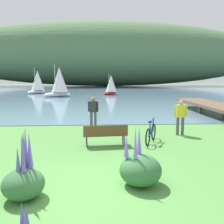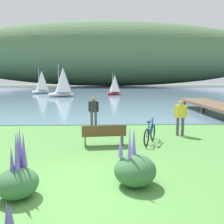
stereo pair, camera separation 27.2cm
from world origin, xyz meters
TOP-DOWN VIEW (x-y plane):
  - ground_plane at (0.00, 0.00)m, footprint 200.00×200.00m
  - bay_water at (0.00, 48.22)m, footprint 180.00×80.00m
  - distant_hillside at (2.66, 75.71)m, footprint 113.08×28.00m
  - park_bench_near_camera at (0.55, 3.94)m, footprint 1.84×0.64m
  - bicycle_leaning_near_bench at (2.51, 4.32)m, footprint 0.82×1.62m
  - person_at_shoreline at (-0.01, 7.63)m, footprint 0.58×0.33m
  - person_on_the_grass at (4.23, 5.62)m, footprint 0.61×0.25m
  - echium_bush_beside_closest at (-1.45, -0.25)m, footprint 0.97×0.97m
  - echium_bush_mid_cluster at (1.34, 0.28)m, footprint 1.09×1.09m
  - sailboat_nearest_to_shore at (-10.23, 36.81)m, footprint 3.23×3.60m
  - sailboat_mid_bay at (-5.33, 29.46)m, footprint 3.96×3.24m
  - sailboat_toward_hillside at (2.31, 32.97)m, footprint 2.79×2.71m
  - pier_dock at (9.00, 12.22)m, footprint 2.40×10.00m

SIDE VIEW (x-z plane):
  - ground_plane at x=0.00m, z-range 0.00..0.00m
  - bay_water at x=0.00m, z-range 0.00..0.04m
  - bicycle_leaning_near_bench at x=2.51m, z-range -0.11..0.90m
  - echium_bush_beside_closest at x=-1.45m, z-range -0.39..1.23m
  - echium_bush_mid_cluster at x=1.34m, z-range -0.38..1.23m
  - park_bench_near_camera at x=0.55m, z-range 0.08..0.96m
  - pier_dock at x=9.00m, z-range 0.29..1.09m
  - person_at_shoreline at x=-0.01m, z-range 0.12..1.83m
  - person_on_the_grass at x=4.23m, z-range 0.12..1.83m
  - sailboat_toward_hillside at x=2.31m, z-range -0.06..3.38m
  - sailboat_nearest_to_shore at x=-10.23m, z-range -0.09..4.24m
  - sailboat_mid_bay at x=-5.33m, z-range -0.10..4.53m
  - distant_hillside at x=2.66m, z-range 0.04..20.76m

